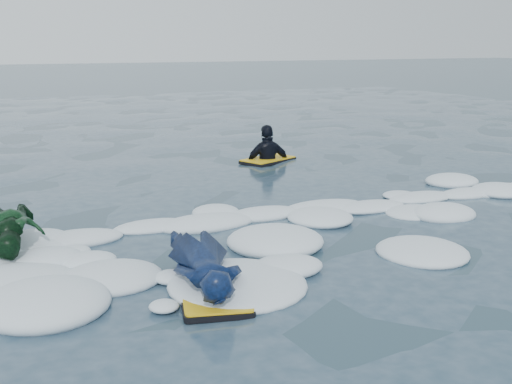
# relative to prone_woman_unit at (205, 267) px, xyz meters

# --- Properties ---
(ground) EXTENTS (120.00, 120.00, 0.00)m
(ground) POSITION_rel_prone_woman_unit_xyz_m (1.50, 0.39, -0.21)
(ground) COLOR #172838
(ground) RESTS_ON ground
(foam_band) EXTENTS (12.00, 3.10, 0.30)m
(foam_band) POSITION_rel_prone_woman_unit_xyz_m (1.50, 1.42, -0.21)
(foam_band) COLOR white
(foam_band) RESTS_ON ground
(prone_woman_unit) EXTENTS (0.83, 1.68, 0.42)m
(prone_woman_unit) POSITION_rel_prone_woman_unit_xyz_m (0.00, 0.00, 0.00)
(prone_woman_unit) COLOR black
(prone_woman_unit) RESTS_ON ground
(prone_child_unit) EXTENTS (0.74, 1.32, 0.49)m
(prone_child_unit) POSITION_rel_prone_woman_unit_xyz_m (-1.51, 1.63, 0.04)
(prone_child_unit) COLOR black
(prone_child_unit) RESTS_ON ground
(waiting_rider_unit) EXTENTS (1.17, 0.95, 1.55)m
(waiting_rider_unit) POSITION_rel_prone_woman_unit_xyz_m (3.10, 5.41, -0.28)
(waiting_rider_unit) COLOR black
(waiting_rider_unit) RESTS_ON ground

